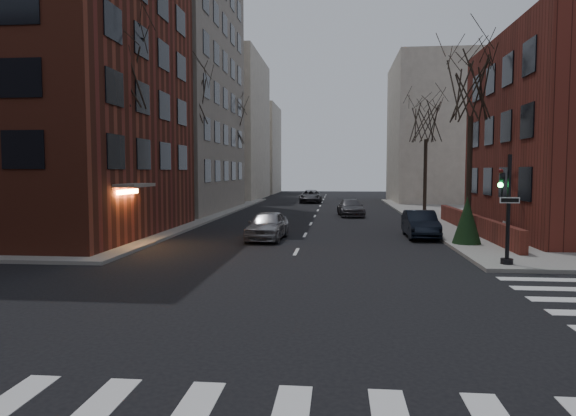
% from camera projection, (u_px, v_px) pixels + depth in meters
% --- Properties ---
extents(ground, '(160.00, 160.00, 0.00)m').
position_uv_depth(ground, '(249.00, 342.00, 10.66)').
color(ground, black).
rests_on(ground, ground).
extents(building_left_brick, '(15.00, 15.00, 18.00)m').
position_uv_depth(building_left_brick, '(20.00, 71.00, 27.90)').
color(building_left_brick, maroon).
rests_on(building_left_brick, ground).
extents(building_left_tan, '(18.00, 18.00, 28.00)m').
position_uv_depth(building_left_tan, '(124.00, 52.00, 45.06)').
color(building_left_tan, gray).
rests_on(building_left_tan, ground).
extents(low_wall_right, '(0.35, 16.00, 1.00)m').
position_uv_depth(low_wall_right, '(473.00, 223.00, 28.57)').
color(low_wall_right, maroon).
rests_on(low_wall_right, sidewalk_far_right).
extents(building_distant_la, '(14.00, 16.00, 18.00)m').
position_uv_depth(building_distant_la, '(208.00, 129.00, 66.07)').
color(building_distant_la, beige).
rests_on(building_distant_la, ground).
extents(building_distant_ra, '(14.00, 14.00, 16.00)m').
position_uv_depth(building_distant_ra, '(455.00, 132.00, 58.26)').
color(building_distant_ra, beige).
rests_on(building_distant_ra, ground).
extents(building_distant_lb, '(10.00, 12.00, 14.00)m').
position_uv_depth(building_distant_lb, '(246.00, 150.00, 82.89)').
color(building_distant_lb, beige).
rests_on(building_distant_lb, ground).
extents(traffic_signal, '(0.76, 0.44, 4.00)m').
position_uv_depth(traffic_signal, '(506.00, 216.00, 18.68)').
color(traffic_signal, black).
rests_on(traffic_signal, sidewalk_far_right).
extents(tree_left_a, '(4.18, 4.18, 10.26)m').
position_uv_depth(tree_left_a, '(119.00, 69.00, 24.80)').
color(tree_left_a, '#2D231C').
rests_on(tree_left_a, sidewalk_far_left).
extents(tree_left_b, '(4.40, 4.40, 10.80)m').
position_uv_depth(tree_left_b, '(190.00, 96.00, 36.68)').
color(tree_left_b, '#2D231C').
rests_on(tree_left_b, sidewalk_far_left).
extents(tree_left_c, '(3.96, 3.96, 9.72)m').
position_uv_depth(tree_left_c, '(231.00, 126.00, 50.64)').
color(tree_left_c, '#2D231C').
rests_on(tree_left_c, sidewalk_far_left).
extents(tree_right_a, '(3.96, 3.96, 9.72)m').
position_uv_depth(tree_right_a, '(471.00, 86.00, 27.09)').
color(tree_right_a, '#2D231C').
rests_on(tree_right_a, sidewalk_far_right).
extents(tree_right_b, '(3.74, 3.74, 9.18)m').
position_uv_depth(tree_right_b, '(426.00, 121.00, 41.02)').
color(tree_right_b, '#2D231C').
rests_on(tree_right_b, sidewalk_far_right).
extents(streetlamp_near, '(0.36, 0.36, 6.28)m').
position_uv_depth(streetlamp_near, '(182.00, 160.00, 32.99)').
color(streetlamp_near, black).
rests_on(streetlamp_near, sidewalk_far_left).
extents(streetlamp_far, '(0.36, 0.36, 6.28)m').
position_uv_depth(streetlamp_far, '(241.00, 164.00, 52.84)').
color(streetlamp_far, black).
rests_on(streetlamp_far, sidewalk_far_left).
extents(parked_sedan, '(1.53, 4.38, 1.44)m').
position_uv_depth(parked_sedan, '(420.00, 224.00, 27.35)').
color(parked_sedan, black).
rests_on(parked_sedan, ground).
extents(car_lane_silver, '(2.04, 4.50, 1.50)m').
position_uv_depth(car_lane_silver, '(267.00, 225.00, 26.52)').
color(car_lane_silver, gray).
rests_on(car_lane_silver, ground).
extents(car_lane_gray, '(2.31, 4.75, 1.33)m').
position_uv_depth(car_lane_gray, '(351.00, 208.00, 40.43)').
color(car_lane_gray, '#403F44').
rests_on(car_lane_gray, ground).
extents(car_lane_far, '(2.37, 5.12, 1.42)m').
position_uv_depth(car_lane_far, '(311.00, 196.00, 57.58)').
color(car_lane_far, '#444348').
rests_on(car_lane_far, ground).
extents(sandwich_board, '(0.43, 0.58, 0.88)m').
position_uv_depth(sandwich_board, '(506.00, 230.00, 25.99)').
color(sandwich_board, silver).
rests_on(sandwich_board, sidewalk_far_right).
extents(evergreen_shrub, '(1.73, 1.73, 2.20)m').
position_uv_depth(evergreen_shrub, '(467.00, 220.00, 24.05)').
color(evergreen_shrub, black).
rests_on(evergreen_shrub, sidewalk_far_right).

